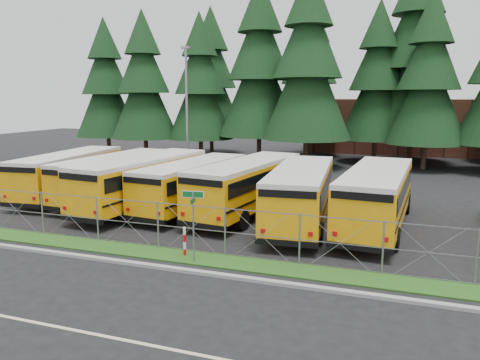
% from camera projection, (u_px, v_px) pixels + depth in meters
% --- Properties ---
extents(ground, '(120.00, 120.00, 0.00)m').
position_uv_depth(ground, '(257.00, 251.00, 19.27)').
color(ground, black).
rests_on(ground, ground).
extents(curb, '(50.00, 0.25, 0.12)m').
position_uv_depth(curb, '(230.00, 276.00, 16.38)').
color(curb, gray).
rests_on(curb, ground).
extents(grass_verge, '(50.00, 1.40, 0.06)m').
position_uv_depth(grass_verge, '(243.00, 264.00, 17.68)').
color(grass_verge, '#214A15').
rests_on(grass_verge, ground).
extents(road_lane_line, '(50.00, 0.12, 0.01)m').
position_uv_depth(road_lane_line, '(162.00, 348.00, 11.84)').
color(road_lane_line, beige).
rests_on(road_lane_line, ground).
extents(chainlink_fence, '(44.00, 0.10, 2.00)m').
position_uv_depth(chainlink_fence, '(249.00, 234.00, 18.16)').
color(chainlink_fence, gray).
rests_on(chainlink_fence, ground).
extents(brick_building, '(22.00, 10.00, 6.00)m').
position_uv_depth(brick_building, '(410.00, 126.00, 53.90)').
color(brick_building, brown).
rests_on(brick_building, ground).
extents(bus_0, '(3.55, 10.90, 2.81)m').
position_uv_depth(bus_0, '(73.00, 175.00, 29.59)').
color(bus_0, orange).
rests_on(bus_0, ground).
extents(bus_1, '(3.05, 10.74, 2.78)m').
position_uv_depth(bus_1, '(119.00, 178.00, 28.41)').
color(bus_1, orange).
rests_on(bus_1, ground).
extents(bus_2, '(3.92, 11.51, 2.96)m').
position_uv_depth(bus_2, '(147.00, 183.00, 26.48)').
color(bus_2, orange).
rests_on(bus_2, ground).
extents(bus_3, '(3.64, 10.64, 2.73)m').
position_uv_depth(bus_3, '(196.00, 185.00, 26.23)').
color(bus_3, orange).
rests_on(bus_3, ground).
extents(bus_4, '(4.09, 11.30, 2.90)m').
position_uv_depth(bus_4, '(250.00, 187.00, 25.32)').
color(bus_4, orange).
rests_on(bus_4, ground).
extents(bus_5, '(3.62, 11.23, 2.89)m').
position_uv_depth(bus_5, '(302.00, 195.00, 23.22)').
color(bus_5, orange).
rests_on(bus_5, ground).
extents(bus_6, '(3.34, 11.31, 2.93)m').
position_uv_depth(bus_6, '(377.00, 198.00, 22.44)').
color(bus_6, orange).
rests_on(bus_6, ground).
extents(street_sign, '(0.83, 0.55, 2.81)m').
position_uv_depth(street_sign, '(193.00, 211.00, 17.54)').
color(street_sign, gray).
rests_on(street_sign, ground).
extents(striped_bollard, '(0.11, 0.11, 1.20)m').
position_uv_depth(striped_bollard, '(185.00, 242.00, 18.53)').
color(striped_bollard, '#B20C0C').
rests_on(striped_bollard, ground).
extents(light_standard, '(0.70, 0.35, 10.14)m').
position_uv_depth(light_standard, '(187.00, 107.00, 37.21)').
color(light_standard, gray).
rests_on(light_standard, ground).
extents(conifer_0, '(6.53, 6.53, 14.44)m').
position_uv_depth(conifer_0, '(106.00, 88.00, 49.25)').
color(conifer_0, black).
rests_on(conifer_0, ground).
extents(conifer_1, '(6.67, 6.67, 14.74)m').
position_uv_depth(conifer_1, '(144.00, 86.00, 46.47)').
color(conifer_1, black).
rests_on(conifer_1, ground).
extents(conifer_2, '(6.53, 6.53, 14.44)m').
position_uv_depth(conifer_2, '(200.00, 87.00, 46.06)').
color(conifer_2, black).
rests_on(conifer_2, ground).
extents(conifer_3, '(7.84, 7.84, 17.35)m').
position_uv_depth(conifer_3, '(260.00, 71.00, 44.33)').
color(conifer_3, black).
rests_on(conifer_3, ground).
extents(conifer_4, '(7.86, 7.86, 17.38)m').
position_uv_depth(conifer_4, '(308.00, 69.00, 40.65)').
color(conifer_4, black).
rests_on(conifer_4, ground).
extents(conifer_5, '(6.87, 6.87, 15.19)m').
position_uv_depth(conifer_5, '(377.00, 82.00, 43.94)').
color(conifer_5, black).
rests_on(conifer_5, ground).
extents(conifer_6, '(6.86, 6.86, 15.16)m').
position_uv_depth(conifer_6, '(429.00, 81.00, 39.84)').
color(conifer_6, black).
rests_on(conifer_6, ground).
extents(conifer_10, '(7.23, 7.23, 15.99)m').
position_uv_depth(conifer_10, '(211.00, 81.00, 51.64)').
color(conifer_10, black).
rests_on(conifer_10, ground).
extents(conifer_11, '(7.61, 7.61, 16.82)m').
position_uv_depth(conifer_11, '(309.00, 76.00, 48.99)').
color(conifer_11, black).
rests_on(conifer_11, ground).
extents(conifer_12, '(8.83, 8.83, 19.54)m').
position_uv_depth(conifer_12, '(415.00, 59.00, 43.64)').
color(conifer_12, black).
rests_on(conifer_12, ground).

